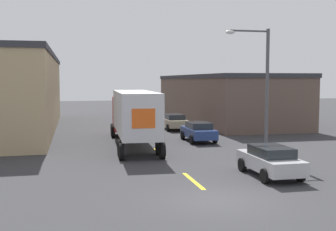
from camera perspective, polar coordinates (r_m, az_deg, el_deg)
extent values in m
plane|color=#333335|center=(16.36, 6.62, -11.36)|extent=(160.00, 160.00, 0.00)
cube|color=yellow|center=(19.30, 3.44, -8.81)|extent=(0.20, 3.24, 0.01)
cube|color=yellow|center=(26.60, -1.18, -5.03)|extent=(0.20, 3.24, 0.01)
cube|color=yellow|center=(34.06, -3.77, -2.87)|extent=(0.20, 3.24, 0.01)
cube|color=tan|center=(41.13, -21.43, 2.65)|extent=(9.17, 28.38, 6.48)
cube|color=#333338|center=(41.17, -21.58, 7.44)|extent=(9.37, 28.58, 0.40)
cube|color=brown|center=(48.10, 7.18, 2.17)|extent=(8.54, 25.78, 4.74)
cube|color=#333338|center=(48.05, 7.22, 5.23)|extent=(8.74, 25.98, 0.40)
cube|color=#B21919|center=(34.54, -5.58, 0.28)|extent=(2.37, 3.26, 2.68)
cube|color=silver|center=(27.89, -4.50, 0.47)|extent=(2.78, 9.63, 2.72)
cube|color=#E55619|center=(23.16, -3.33, -0.41)|extent=(1.29, 0.09, 1.09)
cylinder|color=black|center=(35.18, -3.71, -1.83)|extent=(0.32, 1.00, 0.99)
cylinder|color=black|center=(34.99, -7.54, -1.89)|extent=(0.32, 1.00, 0.99)
cylinder|color=black|center=(33.93, -3.47, -2.07)|extent=(0.32, 1.00, 0.99)
cylinder|color=black|center=(33.74, -7.44, -2.14)|extent=(0.32, 1.00, 0.99)
cylinder|color=black|center=(25.74, -1.29, -4.26)|extent=(0.32, 1.00, 0.99)
cylinder|color=black|center=(25.49, -6.54, -4.38)|extent=(0.32, 1.00, 0.99)
cylinder|color=black|center=(24.37, -0.78, -4.77)|extent=(0.32, 1.00, 0.99)
cylinder|color=black|center=(24.11, -6.33, -4.90)|extent=(0.32, 1.00, 0.99)
cube|color=navy|center=(31.36, 4.13, -2.32)|extent=(1.73, 4.11, 0.66)
cube|color=#23282D|center=(31.18, 4.20, -1.33)|extent=(1.52, 2.14, 0.45)
cylinder|color=black|center=(32.87, 4.92, -2.58)|extent=(0.22, 0.67, 0.67)
cylinder|color=black|center=(32.39, 2.01, -2.67)|extent=(0.22, 0.67, 0.67)
cylinder|color=black|center=(30.47, 6.38, -3.17)|extent=(0.22, 0.67, 0.67)
cylinder|color=black|center=(29.95, 3.25, -3.29)|extent=(0.22, 0.67, 0.67)
cube|color=#B2B2B7|center=(20.61, 13.64, -6.19)|extent=(1.73, 4.11, 0.66)
cube|color=#23282D|center=(20.40, 13.82, -4.71)|extent=(1.52, 2.14, 0.45)
cylinder|color=black|center=(22.17, 14.16, -6.29)|extent=(0.22, 0.67, 0.67)
cylinder|color=black|center=(21.45, 10.02, -6.59)|extent=(0.22, 0.67, 0.67)
cylinder|color=black|center=(19.98, 17.49, -7.59)|extent=(0.22, 0.67, 0.67)
cylinder|color=black|center=(19.18, 12.99, -8.00)|extent=(0.22, 0.67, 0.67)
cube|color=tan|center=(38.70, 0.84, -0.96)|extent=(1.73, 4.11, 0.66)
cube|color=#23282D|center=(38.53, 0.89, -0.15)|extent=(1.52, 2.14, 0.45)
cylinder|color=black|center=(40.17, 1.61, -1.22)|extent=(0.22, 0.67, 0.67)
cylinder|color=black|center=(39.78, -0.80, -1.28)|extent=(0.22, 0.67, 0.67)
cylinder|color=black|center=(37.72, 2.57, -1.61)|extent=(0.22, 0.67, 0.67)
cylinder|color=black|center=(37.31, 0.01, -1.68)|extent=(0.22, 0.67, 0.67)
cylinder|color=#4C4C51|center=(25.45, 13.26, 2.91)|extent=(0.20, 0.20, 7.53)
cylinder|color=#4C4C51|center=(25.10, 10.97, 11.19)|extent=(2.34, 0.11, 0.11)
ellipsoid|color=silver|center=(24.65, 8.42, 11.11)|extent=(0.56, 0.32, 0.22)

